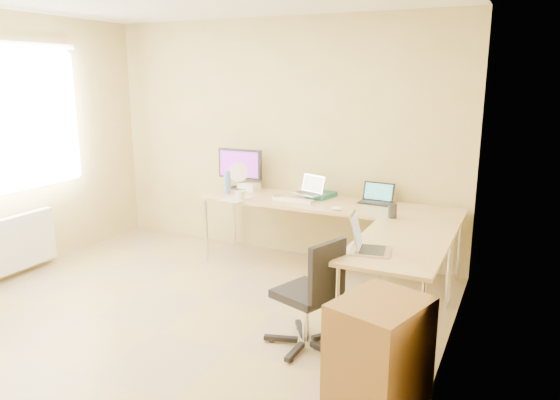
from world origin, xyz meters
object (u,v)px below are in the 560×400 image
at_px(cabinet, 379,361).
at_px(desk_main, 327,237).
at_px(desk_fan, 240,177).
at_px(laptop_return, 371,237).
at_px(mug, 240,196).
at_px(water_bottle, 227,183).
at_px(office_chair, 306,283).
at_px(keyboard, 294,200).
at_px(desk_return, 398,287).
at_px(laptop_center, 309,185).
at_px(laptop_black, 376,193).
at_px(monitor, 240,169).

bearing_deg(cabinet, desk_main, 134.75).
distance_m(desk_fan, laptop_return, 2.46).
height_order(mug, water_bottle, water_bottle).
bearing_deg(office_chair, keyboard, 137.16).
height_order(desk_return, keyboard, keyboard).
distance_m(laptop_center, laptop_black, 0.70).
xyz_separation_m(desk_return, desk_fan, (-2.10, 1.20, 0.50)).
bearing_deg(laptop_return, desk_fan, 42.13).
relative_size(water_bottle, desk_fan, 0.89).
distance_m(desk_main, mug, 0.99).
bearing_deg(water_bottle, desk_main, 4.28).
bearing_deg(laptop_return, monitor, 42.13).
relative_size(monitor, laptop_center, 1.79).
relative_size(monitor, cabinet, 0.71).
bearing_deg(desk_main, monitor, 169.93).
relative_size(laptop_return, office_chair, 0.40).
xyz_separation_m(desk_return, laptop_return, (-0.15, -0.30, 0.48)).
bearing_deg(desk_main, laptop_black, 22.08).
relative_size(laptop_black, laptop_return, 0.94).
relative_size(monitor, office_chair, 0.62).
distance_m(keyboard, water_bottle, 0.80).
distance_m(laptop_black, cabinet, 2.46).
distance_m(monitor, laptop_black, 1.58).
bearing_deg(desk_main, cabinet, -62.23).
bearing_deg(water_bottle, laptop_black, 9.63).
bearing_deg(laptop_return, mug, 48.50).
relative_size(desk_return, laptop_black, 4.02).
bearing_deg(laptop_return, desk_return, -37.12).
bearing_deg(water_bottle, desk_return, -23.55).
distance_m(laptop_black, keyboard, 0.84).
height_order(laptop_center, water_bottle, water_bottle).
distance_m(laptop_center, laptop_return, 1.74).
bearing_deg(water_bottle, monitor, 90.00).
height_order(monitor, laptop_black, monitor).
relative_size(keyboard, office_chair, 0.47).
relative_size(desk_fan, office_chair, 0.32).
height_order(office_chair, cabinet, office_chair).
xyz_separation_m(laptop_center, cabinet, (1.36, -2.21, -0.52)).
xyz_separation_m(keyboard, cabinet, (1.46, -2.05, -0.38)).
xyz_separation_m(desk_main, desk_fan, (-1.13, 0.20, 0.50)).
distance_m(desk_return, office_chair, 0.79).
height_order(keyboard, cabinet, keyboard).
bearing_deg(office_chair, laptop_return, 49.36).
bearing_deg(desk_main, desk_fan, 169.93).
distance_m(desk_return, monitor, 2.49).
relative_size(desk_main, water_bottle, 10.73).
relative_size(laptop_center, desk_fan, 1.07).
xyz_separation_m(desk_main, keyboard, (-0.33, -0.08, 0.37)).
height_order(water_bottle, desk_fan, desk_fan).
xyz_separation_m(laptop_return, office_chair, (-0.41, -0.23, -0.34)).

